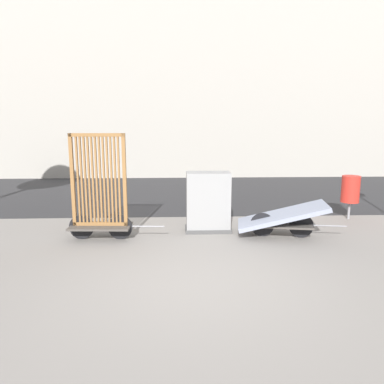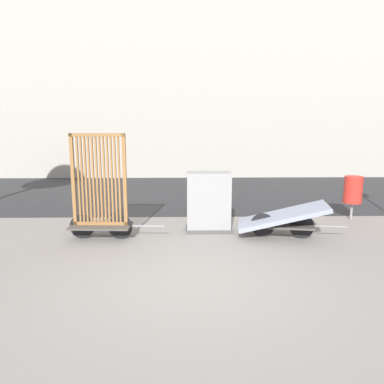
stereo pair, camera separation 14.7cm
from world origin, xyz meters
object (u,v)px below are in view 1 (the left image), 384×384
object	(u,v)px
bike_cart_with_mattress	(282,218)
trash_bin	(351,189)
utility_cabinet	(208,204)
bike_cart_with_bedframe	(100,200)

from	to	relation	value
bike_cart_with_mattress	trash_bin	distance (m)	2.59
utility_cabinet	bike_cart_with_mattress	bearing A→B (deg)	-18.88
bike_cart_with_mattress	trash_bin	xyz separation A→B (m)	(2.12, 1.44, 0.34)
utility_cabinet	trash_bin	distance (m)	3.76
trash_bin	utility_cabinet	bearing A→B (deg)	-165.82
bike_cart_with_bedframe	bike_cart_with_mattress	xyz separation A→B (m)	(3.80, -0.00, -0.41)
bike_cart_with_mattress	trash_bin	world-z (taller)	trash_bin
bike_cart_with_bedframe	utility_cabinet	distance (m)	2.34
utility_cabinet	trash_bin	bearing A→B (deg)	14.18
bike_cart_with_bedframe	trash_bin	xyz separation A→B (m)	(5.92, 1.44, -0.07)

